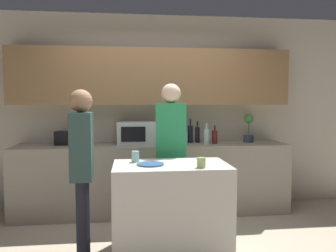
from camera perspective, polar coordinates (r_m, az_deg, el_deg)
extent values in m
cube|color=beige|center=(4.69, -2.92, 2.51)|extent=(6.40, 0.08, 2.70)
cube|color=olive|center=(4.50, -2.78, 8.49)|extent=(3.74, 0.32, 0.75)
cube|color=gray|center=(4.45, -2.59, -9.10)|extent=(3.60, 0.62, 0.93)
cube|color=beige|center=(3.29, 0.51, -14.27)|extent=(1.11, 0.64, 0.89)
cube|color=#B7BABC|center=(4.41, -5.44, -1.18)|extent=(0.52, 0.38, 0.30)
cube|color=black|center=(4.22, -6.07, -1.43)|extent=(0.31, 0.01, 0.19)
cube|color=black|center=(4.50, -17.44, -2.02)|extent=(0.26, 0.16, 0.18)
cube|color=black|center=(4.50, -18.09, -0.85)|extent=(0.02, 0.11, 0.01)
cube|color=black|center=(4.48, -16.84, -0.85)|extent=(0.02, 0.11, 0.01)
cylinder|color=#333D4C|center=(4.71, 13.83, -2.15)|extent=(0.14, 0.14, 0.10)
cylinder|color=#38662D|center=(4.70, 13.86, -0.46)|extent=(0.01, 0.01, 0.18)
sphere|color=#3D7A38|center=(4.69, 13.89, 1.25)|extent=(0.13, 0.13, 0.13)
cylinder|color=silver|center=(4.39, 1.76, -1.89)|extent=(0.09, 0.09, 0.19)
cylinder|color=silver|center=(4.37, 1.77, -0.14)|extent=(0.03, 0.03, 0.08)
cylinder|color=silver|center=(4.47, 3.02, -1.98)|extent=(0.07, 0.07, 0.16)
cylinder|color=silver|center=(4.46, 3.02, -0.55)|extent=(0.02, 0.02, 0.06)
cylinder|color=black|center=(4.53, 3.90, -1.43)|extent=(0.07, 0.07, 0.24)
cylinder|color=black|center=(4.52, 3.91, 0.63)|extent=(0.02, 0.02, 0.09)
cylinder|color=black|center=(4.55, 5.14, -1.54)|extent=(0.06, 0.06, 0.22)
cylinder|color=black|center=(4.54, 5.15, 0.34)|extent=(0.02, 0.02, 0.08)
cylinder|color=silver|center=(4.38, 6.73, -1.85)|extent=(0.08, 0.08, 0.20)
cylinder|color=silver|center=(4.37, 6.74, 0.00)|extent=(0.03, 0.03, 0.08)
cylinder|color=maroon|center=(4.46, 8.13, -1.93)|extent=(0.07, 0.07, 0.18)
cylinder|color=maroon|center=(4.45, 8.14, -0.36)|extent=(0.03, 0.03, 0.07)
cylinder|color=#2D5684|center=(3.14, -3.09, -6.65)|extent=(0.26, 0.26, 0.01)
cylinder|color=#A1D4CF|center=(3.29, -5.72, -5.31)|extent=(0.08, 0.08, 0.11)
cylinder|color=#A0BE6A|center=(3.01, 5.79, -6.36)|extent=(0.08, 0.08, 0.09)
cylinder|color=black|center=(3.36, -14.43, -15.05)|extent=(0.11, 0.11, 0.78)
cylinder|color=black|center=(3.21, -14.71, -15.99)|extent=(0.11, 0.11, 0.78)
cube|color=#2D4743|center=(3.12, -14.80, -3.37)|extent=(0.21, 0.35, 0.62)
sphere|color=#9E7051|center=(3.09, -14.95, 4.24)|extent=(0.21, 0.21, 0.21)
cylinder|color=black|center=(3.86, 1.73, -11.99)|extent=(0.11, 0.11, 0.82)
cylinder|color=black|center=(3.86, -0.70, -11.99)|extent=(0.11, 0.11, 0.82)
cube|color=#278C51|center=(3.72, 0.52, -1.05)|extent=(0.36, 0.23, 0.65)
sphere|color=beige|center=(3.71, 0.53, 5.68)|extent=(0.22, 0.22, 0.22)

